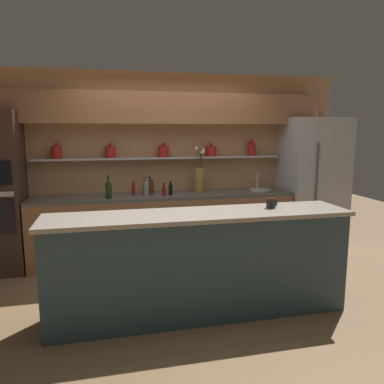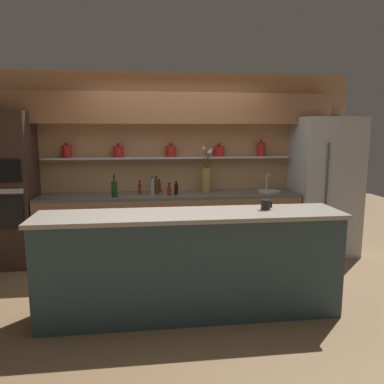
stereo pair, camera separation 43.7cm
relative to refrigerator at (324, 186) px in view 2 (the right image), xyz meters
name	(u,v)px [view 2 (the right image)]	position (x,y,z in m)	size (l,w,h in m)	color
ground_plane	(186,294)	(-2.17, -1.20, -0.99)	(12.00, 12.00, 0.00)	olive
back_wall_unit	(174,147)	(-2.17, 0.33, 0.56)	(5.20, 0.44, 2.60)	tan
back_counter_unit	(171,226)	(-2.24, 0.04, -0.53)	(3.58, 0.62, 0.92)	#99603D
island_counter	(191,264)	(-2.17, -1.65, -0.48)	(2.93, 0.61, 1.02)	#334C56
refrigerator	(324,186)	(0.00, 0.00, 0.00)	(0.87, 0.73, 1.98)	#B7B7BC
oven_tower	(6,190)	(-4.41, 0.04, 0.03)	(0.72, 0.64, 2.03)	#3D281E
flower_vase	(206,178)	(-1.72, 0.12, 0.13)	(0.16, 0.18, 0.65)	olive
sink_fixture	(269,190)	(-0.82, 0.05, -0.05)	(0.33, 0.33, 0.25)	#B7B7BC
bottle_sauce_0	(177,189)	(-2.16, -0.02, 0.01)	(0.06, 0.06, 0.19)	black
bottle_wine_1	(114,189)	(-3.00, -0.11, 0.04)	(0.08, 0.08, 0.30)	#193814
bottle_sauce_2	(159,187)	(-2.39, 0.22, 0.01)	(0.05, 0.05, 0.18)	maroon
bottle_sauce_3	(151,188)	(-2.51, 0.12, 0.01)	(0.05, 0.05, 0.19)	#9E4C0A
bottle_sauce_4	(169,190)	(-2.27, -0.07, 0.00)	(0.05, 0.05, 0.17)	maroon
bottle_oil_5	(156,187)	(-2.44, 0.09, 0.03)	(0.06, 0.06, 0.25)	#47380A
bottle_spirit_6	(152,187)	(-2.50, 0.03, 0.03)	(0.07, 0.07, 0.24)	gray
bottle_sauce_7	(140,188)	(-2.67, 0.06, 0.01)	(0.05, 0.05, 0.19)	maroon
coffee_mug	(266,205)	(-1.42, -1.60, 0.08)	(0.11, 0.09, 0.10)	black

